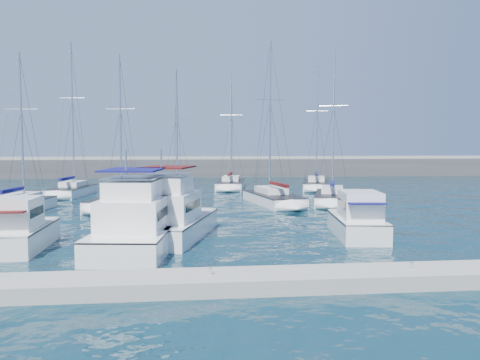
{
  "coord_description": "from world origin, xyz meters",
  "views": [
    {
      "loc": [
        -0.69,
        -28.46,
        5.54
      ],
      "look_at": [
        2.75,
        4.56,
        3.0
      ],
      "focal_mm": 35.0,
      "sensor_mm": 36.0,
      "label": 1
    }
  ],
  "objects": [
    {
      "name": "dock_cleat_centre",
      "position": [
        0.0,
        -11.0,
        0.72
      ],
      "size": [
        0.16,
        0.16,
        0.25
      ],
      "primitive_type": "cylinder",
      "color": "silver",
      "rests_on": "dock"
    },
    {
      "name": "sailboat_back_c",
      "position": [
        14.67,
        27.9,
        0.53
      ],
      "size": [
        5.11,
        8.69,
        15.48
      ],
      "rotation": [
        0.0,
        0.0,
        -0.27
      ],
      "color": "white",
      "rests_on": "ground"
    },
    {
      "name": "breakwater",
      "position": [
        0.0,
        52.0,
        1.05
      ],
      "size": [
        160.0,
        6.0,
        4.45
      ],
      "color": "#424244",
      "rests_on": "ground"
    },
    {
      "name": "sailboat_mid_d",
      "position": [
        6.82,
        14.18,
        0.52
      ],
      "size": [
        4.74,
        9.53,
        15.54
      ],
      "rotation": [
        0.0,
        0.0,
        0.18
      ],
      "color": "white",
      "rests_on": "ground"
    },
    {
      "name": "sailboat_back_b",
      "position": [
        4.22,
        29.79,
        0.51
      ],
      "size": [
        4.54,
        9.4,
        14.74
      ],
      "rotation": [
        0.0,
        0.0,
        -0.16
      ],
      "color": "white",
      "rests_on": "ground"
    },
    {
      "name": "sailboat_mid_b",
      "position": [
        -7.1,
        13.25,
        0.51
      ],
      "size": [
        4.82,
        9.08,
        13.81
      ],
      "rotation": [
        0.0,
        0.0,
        -0.21
      ],
      "color": "white",
      "rests_on": "ground"
    },
    {
      "name": "motor_yacht_port_outer",
      "position": [
        -9.79,
        -3.12,
        0.94
      ],
      "size": [
        2.8,
        5.91,
        3.2
      ],
      "rotation": [
        0.0,
        0.0,
        0.02
      ],
      "color": "white",
      "rests_on": "ground"
    },
    {
      "name": "sailboat_mid_e",
      "position": [
        12.5,
        14.21,
        0.52
      ],
      "size": [
        5.47,
        8.99,
        14.68
      ],
      "rotation": [
        0.0,
        0.0,
        -0.31
      ],
      "color": "white",
      "rests_on": "ground"
    },
    {
      "name": "sailboat_mid_c",
      "position": [
        -1.9,
        13.29,
        0.51
      ],
      "size": [
        3.75,
        7.0,
        12.54
      ],
      "rotation": [
        0.0,
        0.0,
        0.12
      ],
      "color": "white",
      "rests_on": "ground"
    },
    {
      "name": "motor_yacht_stbd_inner",
      "position": [
        -1.8,
        -1.02,
        1.13
      ],
      "size": [
        5.43,
        8.84,
        4.69
      ],
      "rotation": [
        0.0,
        0.0,
        -0.27
      ],
      "color": "white",
      "rests_on": "ground"
    },
    {
      "name": "motor_yacht_port_inner",
      "position": [
        -3.53,
        -3.38,
        1.13
      ],
      "size": [
        4.86,
        10.0,
        4.69
      ],
      "rotation": [
        0.0,
        0.0,
        -0.12
      ],
      "color": "white",
      "rests_on": "ground"
    },
    {
      "name": "ground",
      "position": [
        0.0,
        0.0,
        0.0
      ],
      "size": [
        220.0,
        220.0,
        0.0
      ],
      "primitive_type": "plane",
      "color": "black",
      "rests_on": "ground"
    },
    {
      "name": "dock",
      "position": [
        0.0,
        -11.0,
        0.3
      ],
      "size": [
        40.0,
        2.2,
        0.6
      ],
      "primitive_type": "cube",
      "color": "gray",
      "rests_on": "ground"
    },
    {
      "name": "motor_yacht_stbd_outer",
      "position": [
        9.17,
        -1.71,
        0.94
      ],
      "size": [
        3.34,
        6.41,
        3.2
      ],
      "rotation": [
        0.0,
        0.0,
        -0.13
      ],
      "color": "white",
      "rests_on": "ground"
    },
    {
      "name": "sailboat_back_a",
      "position": [
        -13.59,
        23.47,
        0.55
      ],
      "size": [
        4.04,
        8.26,
        16.95
      ],
      "rotation": [
        0.0,
        0.0,
        -0.13
      ],
      "color": "white",
      "rests_on": "ground"
    },
    {
      "name": "dock_cleat_near_stbd",
      "position": [
        8.0,
        -11.0,
        0.72
      ],
      "size": [
        0.16,
        0.16,
        0.25
      ],
      "primitive_type": "cylinder",
      "color": "silver",
      "rests_on": "dock"
    },
    {
      "name": "sailboat_mid_a",
      "position": [
        -14.61,
        10.98,
        0.51
      ],
      "size": [
        3.91,
        8.07,
        13.39
      ],
      "rotation": [
        0.0,
        0.0,
        -0.11
      ],
      "color": "white",
      "rests_on": "ground"
    }
  ]
}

